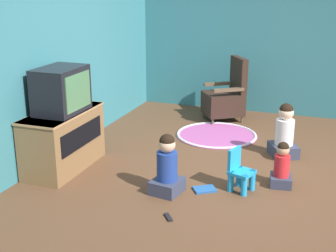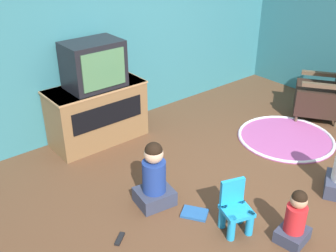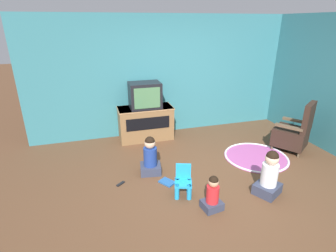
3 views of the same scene
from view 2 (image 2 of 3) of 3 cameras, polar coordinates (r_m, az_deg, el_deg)
The scene contains 11 objects.
ground_plane at distance 4.05m, azimuth 12.19°, elevation -9.91°, with size 30.00×30.00×0.00m, color brown.
wall_back at distance 5.02m, azimuth -7.94°, elevation 14.28°, with size 5.83×0.12×2.56m.
tv_cabinet at distance 4.81m, azimuth -10.23°, elevation 1.90°, with size 1.16×0.53×0.71m.
television at distance 4.56m, azimuth -10.74°, elevation 8.75°, with size 0.64×0.46×0.53m.
black_armchair at distance 5.68m, azimuth 21.58°, elevation 4.53°, with size 0.76×0.78×1.02m.
yellow_kid_chair at distance 3.53m, azimuth 9.73°, elevation -12.07°, with size 0.31×0.30×0.47m.
play_mat at distance 5.14m, azimuth 16.70°, elevation -1.61°, with size 1.19×1.19×0.04m.
child_watching_left at distance 3.71m, azimuth -2.03°, elevation -7.55°, with size 0.38×0.35×0.67m.
child_watching_center at distance 3.51m, azimuth 17.97°, elevation -12.83°, with size 0.29×0.27×0.52m.
book at distance 3.75m, azimuth 3.89°, elevation -12.53°, with size 0.27×0.29×0.02m.
remote_control at distance 3.52m, azimuth -7.02°, elevation -15.94°, with size 0.15×0.13×0.02m.
Camera 2 is at (-2.63, -1.88, 2.43)m, focal length 42.00 mm.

